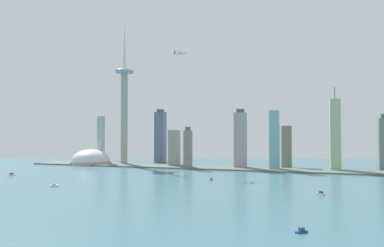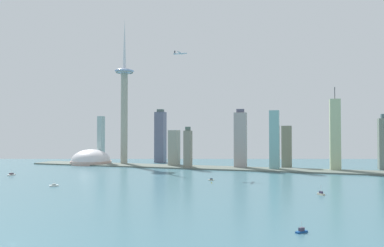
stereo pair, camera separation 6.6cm
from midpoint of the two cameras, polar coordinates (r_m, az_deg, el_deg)
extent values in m
plane|color=#43717F|center=(280.46, -26.76, -16.84)|extent=(6000.00, 6000.00, 0.00)
cube|color=slate|center=(744.09, 2.97, -7.10)|extent=(840.47, 66.58, 2.76)
cylinder|color=#9F9F8E|center=(843.50, -10.84, 0.94)|extent=(15.81, 15.81, 218.73)
ellipsoid|color=#9DABD1|center=(854.92, -10.80, 8.28)|extent=(44.93, 44.93, 10.34)
torus|color=#9F9F8E|center=(854.32, -10.81, 8.04)|extent=(40.26, 40.26, 2.07)
cone|color=silver|center=(868.13, -10.78, 12.50)|extent=(7.91, 7.91, 119.17)
cylinder|color=#C4A295|center=(871.03, -15.92, -6.04)|extent=(94.24, 94.24, 8.18)
ellipsoid|color=silver|center=(870.71, -15.92, -5.77)|extent=(89.53, 89.53, 53.66)
cube|color=#92AFAF|center=(893.77, -14.41, -2.52)|extent=(12.46, 15.70, 114.24)
cube|color=gray|center=(736.16, -0.67, -4.21)|extent=(15.12, 14.59, 78.46)
cube|color=#4F6358|center=(735.30, -0.67, -0.84)|extent=(9.07, 8.76, 8.13)
cube|color=#A9BC90|center=(745.36, 21.99, -1.72)|extent=(19.21, 26.92, 139.66)
cylinder|color=#4C4C51|center=(749.23, 21.93, 4.55)|extent=(1.60, 1.60, 24.04)
cube|color=#9E9997|center=(746.86, 7.78, -2.70)|extent=(25.49, 14.58, 116.39)
cube|color=#595469|center=(748.00, 7.76, 2.04)|extent=(15.29, 8.75, 7.28)
cube|color=gray|center=(790.42, -2.89, -3.97)|extent=(19.49, 26.75, 79.77)
cube|color=slate|center=(887.24, -5.10, -2.21)|extent=(24.36, 21.92, 125.49)
cube|color=#4F6360|center=(888.76, -5.09, 2.06)|extent=(14.61, 13.15, 6.82)
cube|color=#77AFAF|center=(726.25, 13.09, -2.63)|extent=(19.26, 16.52, 118.69)
cube|color=slate|center=(785.78, 14.96, -3.60)|extent=(20.68, 21.47, 88.97)
cube|color=beige|center=(459.97, 20.01, -10.62)|extent=(8.93, 9.47, 2.01)
cube|color=#36304B|center=(459.61, 20.00, -10.34)|extent=(4.63, 4.78, 2.59)
cylinder|color=silver|center=(458.88, 20.00, -9.75)|extent=(0.24, 0.24, 6.95)
cube|color=white|center=(696.98, -27.02, -7.37)|extent=(7.67, 15.76, 2.04)
cube|color=#3F2C35|center=(696.75, -27.01, -7.19)|extent=(4.91, 7.11, 2.39)
cylinder|color=silver|center=(696.30, -27.01, -6.83)|extent=(0.24, 0.24, 6.41)
cube|color=white|center=(535.05, -21.30, -9.29)|extent=(11.96, 11.84, 2.01)
cube|color=#9EA59E|center=(534.80, -21.30, -9.10)|extent=(6.13, 6.10, 1.55)
cylinder|color=silver|center=(534.33, -21.29, -8.72)|extent=(0.24, 0.24, 5.63)
cube|color=navy|center=(289.64, 17.18, -16.29)|extent=(9.24, 9.41, 1.31)
cube|color=#3E3648|center=(289.16, 17.17, -15.92)|extent=(4.65, 4.70, 2.51)
cylinder|color=silver|center=(288.26, 17.17, -15.22)|extent=(0.24, 0.24, 4.75)
cube|color=beige|center=(562.52, 3.11, -9.03)|extent=(9.18, 5.14, 1.26)
cube|color=#353940|center=(562.30, 3.11, -8.87)|extent=(4.24, 2.96, 1.95)
cylinder|color=silver|center=(561.84, 3.11, -8.50)|extent=(0.24, 0.24, 5.35)
cone|color=yellow|center=(532.58, 3.16, -9.43)|extent=(1.54, 1.54, 1.95)
cylinder|color=silver|center=(733.34, -1.94, 11.17)|extent=(26.85, 3.61, 2.86)
sphere|color=silver|center=(729.40, -0.92, 11.23)|extent=(2.86, 2.86, 2.86)
cube|color=silver|center=(733.63, -1.94, 11.26)|extent=(4.31, 27.82, 0.50)
cube|color=silver|center=(736.92, -2.79, 11.14)|extent=(2.75, 9.77, 0.40)
cube|color=#2D333D|center=(737.69, -2.79, 11.40)|extent=(2.49, 0.57, 5.00)
camera|label=1|loc=(0.03, -90.00, 0.00)|focal=33.22mm
camera|label=2|loc=(0.03, 90.00, 0.00)|focal=33.22mm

